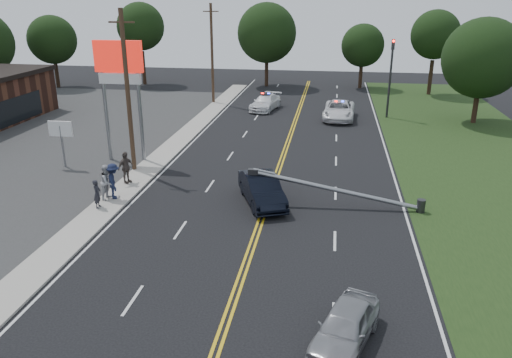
% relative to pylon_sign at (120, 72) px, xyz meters
% --- Properties ---
extents(ground, '(120.00, 120.00, 0.00)m').
position_rel_pylon_sign_xyz_m(ground, '(10.50, -14.00, -6.00)').
color(ground, black).
rests_on(ground, ground).
extents(sidewalk, '(1.80, 70.00, 0.12)m').
position_rel_pylon_sign_xyz_m(sidewalk, '(2.10, -4.00, -5.94)').
color(sidewalk, '#A49F94').
rests_on(sidewalk, ground).
extents(centerline_yellow, '(0.36, 80.00, 0.00)m').
position_rel_pylon_sign_xyz_m(centerline_yellow, '(10.50, -4.00, -5.99)').
color(centerline_yellow, gold).
rests_on(centerline_yellow, ground).
extents(pylon_sign, '(3.20, 0.35, 8.00)m').
position_rel_pylon_sign_xyz_m(pylon_sign, '(0.00, 0.00, 0.00)').
color(pylon_sign, gray).
rests_on(pylon_sign, ground).
extents(small_sign, '(1.60, 0.14, 3.10)m').
position_rel_pylon_sign_xyz_m(small_sign, '(-3.50, -2.00, -3.66)').
color(small_sign, gray).
rests_on(small_sign, ground).
extents(traffic_signal, '(0.28, 0.41, 7.05)m').
position_rel_pylon_sign_xyz_m(traffic_signal, '(18.80, 16.00, -1.79)').
color(traffic_signal, '#2D2D30').
rests_on(traffic_signal, ground).
extents(fallen_streetlight, '(9.36, 0.44, 1.91)m').
position_rel_pylon_sign_xyz_m(fallen_streetlight, '(14.69, -6.00, -5.08)').
color(fallen_streetlight, '#2D2D30').
rests_on(fallen_streetlight, ground).
extents(utility_pole_mid, '(1.60, 0.28, 10.00)m').
position_rel_pylon_sign_xyz_m(utility_pole_mid, '(1.30, -2.00, -0.91)').
color(utility_pole_mid, '#382619').
rests_on(utility_pole_mid, ground).
extents(utility_pole_far, '(1.60, 0.28, 10.00)m').
position_rel_pylon_sign_xyz_m(utility_pole_far, '(1.30, 20.00, -0.91)').
color(utility_pole_far, '#382619').
rests_on(utility_pole_far, ground).
extents(tree_4, '(5.73, 5.73, 8.57)m').
position_rel_pylon_sign_xyz_m(tree_4, '(-19.99, 26.57, -0.30)').
color(tree_4, black).
rests_on(tree_4, ground).
extents(tree_5, '(5.80, 5.80, 10.01)m').
position_rel_pylon_sign_xyz_m(tree_5, '(-10.20, 30.36, 1.09)').
color(tree_5, black).
rests_on(tree_5, ground).
extents(tree_6, '(7.15, 7.15, 10.00)m').
position_rel_pylon_sign_xyz_m(tree_6, '(5.42, 31.37, 0.42)').
color(tree_6, black).
rests_on(tree_6, ground).
extents(tree_7, '(5.07, 5.07, 7.62)m').
position_rel_pylon_sign_xyz_m(tree_7, '(16.96, 31.80, -0.93)').
color(tree_7, black).
rests_on(tree_7, ground).
extents(tree_8, '(5.37, 5.37, 9.31)m').
position_rel_pylon_sign_xyz_m(tree_8, '(24.61, 28.62, 0.61)').
color(tree_8, black).
rests_on(tree_8, ground).
extents(tree_9, '(6.82, 6.82, 9.05)m').
position_rel_pylon_sign_xyz_m(tree_9, '(26.27, 15.09, -0.37)').
color(tree_9, black).
rests_on(tree_9, ground).
extents(crashed_sedan, '(3.39, 5.12, 1.59)m').
position_rel_pylon_sign_xyz_m(crashed_sedan, '(10.22, -6.06, -5.20)').
color(crashed_sedan, black).
rests_on(crashed_sedan, ground).
extents(waiting_sedan, '(2.70, 4.13, 1.31)m').
position_rel_pylon_sign_xyz_m(waiting_sedan, '(14.54, -17.26, -5.34)').
color(waiting_sedan, '#93949A').
rests_on(waiting_sedan, ground).
extents(emergency_a, '(3.00, 6.00, 1.63)m').
position_rel_pylon_sign_xyz_m(emergency_a, '(14.37, 14.67, -5.18)').
color(emergency_a, white).
rests_on(emergency_a, ground).
extents(emergency_b, '(3.04, 5.36, 1.46)m').
position_rel_pylon_sign_xyz_m(emergency_b, '(7.19, 17.51, -5.27)').
color(emergency_b, white).
rests_on(emergency_b, ground).
extents(bystander_a, '(0.42, 0.59, 1.53)m').
position_rel_pylon_sign_xyz_m(bystander_a, '(1.80, -8.24, -5.11)').
color(bystander_a, '#23232A').
rests_on(bystander_a, sidewalk).
extents(bystander_b, '(0.86, 1.03, 1.93)m').
position_rel_pylon_sign_xyz_m(bystander_b, '(1.80, -6.95, -4.91)').
color(bystander_b, '#ABABB0').
rests_on(bystander_b, sidewalk).
extents(bystander_c, '(1.24, 1.48, 1.99)m').
position_rel_pylon_sign_xyz_m(bystander_c, '(2.12, -6.89, -4.88)').
color(bystander_c, '#161D38').
rests_on(bystander_c, sidewalk).
extents(bystander_d, '(0.90, 1.21, 1.91)m').
position_rel_pylon_sign_xyz_m(bystander_d, '(1.82, -4.48, -4.92)').
color(bystander_d, '#514641').
rests_on(bystander_d, sidewalk).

